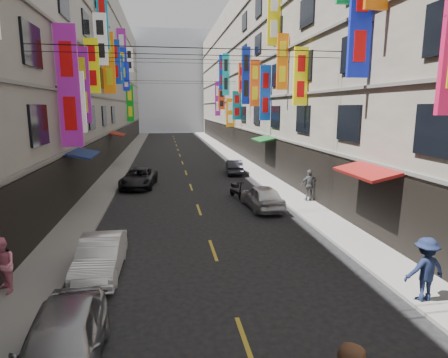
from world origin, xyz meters
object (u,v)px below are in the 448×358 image
object	(u,v)px
car_left_mid	(101,256)
pedestrian_rnear	(425,269)
car_right_mid	(262,197)
pedestrian_lfar	(2,266)
pedestrian_rfar	(309,185)
car_left_far	(139,178)
scooter_far_right	(236,191)
car_right_far	(234,167)
car_left_near	(62,345)

from	to	relation	value
car_left_mid	pedestrian_rnear	world-z (taller)	pedestrian_rnear
car_right_mid	pedestrian_lfar	xyz separation A→B (m)	(-10.05, -8.34, 0.29)
pedestrian_rfar	car_left_far	bearing A→B (deg)	-26.92
car_right_mid	pedestrian_rnear	size ratio (longest dim) A/B	2.16
pedestrian_rnear	pedestrian_lfar	bearing A→B (deg)	-13.56
scooter_far_right	car_right_far	xyz separation A→B (m)	(1.44, 8.43, 0.15)
pedestrian_rnear	car_left_near	bearing A→B (deg)	6.21
car_left_mid	car_right_far	distance (m)	20.02
car_left_near	car_right_mid	size ratio (longest dim) A/B	1.03
car_left_far	pedestrian_rfar	size ratio (longest dim) A/B	2.53
pedestrian_rfar	car_right_mid	bearing A→B (deg)	19.86
car_right_far	pedestrian_rnear	size ratio (longest dim) A/B	1.96
scooter_far_right	pedestrian_rfar	distance (m)	4.45
car_left_far	car_right_far	bearing A→B (deg)	35.06
car_left_mid	pedestrian_rnear	size ratio (longest dim) A/B	2.07
car_left_near	pedestrian_rnear	xyz separation A→B (m)	(9.40, 1.46, 0.34)
car_left_mid	pedestrian_rnear	xyz separation A→B (m)	(9.40, -3.46, 0.41)
car_left_near	car_right_mid	bearing A→B (deg)	55.33
car_left_near	pedestrian_lfar	size ratio (longest dim) A/B	2.44
pedestrian_rnear	car_left_mid	bearing A→B (deg)	-22.84
scooter_far_right	car_left_near	size ratio (longest dim) A/B	0.43
car_right_mid	pedestrian_lfar	world-z (taller)	pedestrian_lfar
car_left_far	pedestrian_rfar	xyz separation A→B (m)	(10.19, -6.08, 0.39)
car_left_near	car_left_far	distance (m)	19.08
pedestrian_lfar	car_left_mid	bearing A→B (deg)	71.76
car_left_far	car_left_mid	bearing A→B (deg)	-85.29
scooter_far_right	pedestrian_rfar	world-z (taller)	pedestrian_rfar
car_right_mid	car_right_far	xyz separation A→B (m)	(0.53, 11.16, -0.09)
pedestrian_rfar	pedestrian_lfar	bearing A→B (deg)	38.93
pedestrian_lfar	pedestrian_rfar	distance (m)	16.07
car_right_far	pedestrian_rnear	world-z (taller)	pedestrian_rnear
car_right_mid	car_left_mid	bearing A→B (deg)	40.15
scooter_far_right	pedestrian_rfar	bearing A→B (deg)	141.68
scooter_far_right	car_left_far	distance (m)	7.50
scooter_far_right	pedestrian_rnear	world-z (taller)	pedestrian_rnear
pedestrian_rfar	pedestrian_rnear	bearing A→B (deg)	88.08
car_left_near	car_right_far	distance (m)	24.61
car_left_far	pedestrian_rfar	world-z (taller)	pedestrian_rfar
car_left_near	car_left_far	bearing A→B (deg)	85.84
car_left_mid	pedestrian_rnear	bearing A→B (deg)	-19.33
car_left_near	pedestrian_lfar	world-z (taller)	pedestrian_lfar
car_right_far	pedestrian_lfar	xyz separation A→B (m)	(-10.58, -19.50, 0.37)
pedestrian_lfar	car_right_far	bearing A→B (deg)	109.34
car_left_near	car_left_mid	xyz separation A→B (m)	(0.00, 4.92, -0.07)
car_left_mid	car_right_mid	distance (m)	10.37
car_right_far	pedestrian_rfar	bearing A→B (deg)	110.36
scooter_far_right	car_right_mid	xyz separation A→B (m)	(0.91, -2.73, 0.24)
scooter_far_right	car_right_far	distance (m)	8.55
pedestrian_lfar	car_left_near	bearing A→B (deg)	-7.79
car_left_mid	car_left_far	xyz separation A→B (m)	(0.38, 14.16, 0.02)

